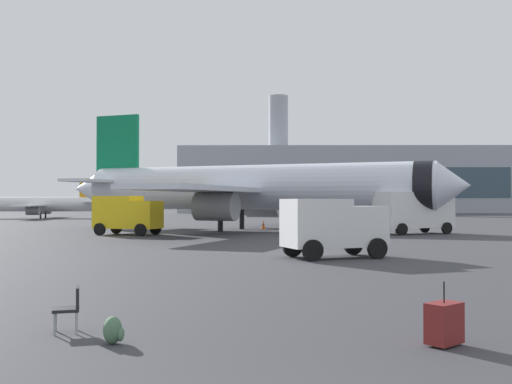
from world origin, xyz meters
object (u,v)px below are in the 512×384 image
object	(u,v)px
safety_cone_mid	(263,225)
rolling_suitcase	(444,323)
cargo_van	(333,225)
safety_cone_near	(381,226)
airplane_taxiing	(36,204)
fuel_truck	(413,211)
traveller_backpack	(114,331)
service_truck	(127,213)
airplane_at_gate	(251,188)
gate_chair	(70,306)

from	to	relation	value
safety_cone_mid	rolling_suitcase	bearing A→B (deg)	-86.21
cargo_van	safety_cone_near	bearing A→B (deg)	73.80
airplane_taxiing	cargo_van	bearing A→B (deg)	-59.17
fuel_truck	traveller_backpack	size ratio (longest dim) A/B	13.45
safety_cone_near	rolling_suitcase	world-z (taller)	rolling_suitcase
service_truck	safety_cone_near	xyz separation A→B (m)	(20.34, 7.10, -1.20)
safety_cone_mid	rolling_suitcase	xyz separation A→B (m)	(2.86, -43.12, 0.01)
airplane_at_gate	cargo_van	world-z (taller)	airplane_at_gate
service_truck	fuel_truck	bearing A→B (deg)	3.82
service_truck	fuel_truck	size ratio (longest dim) A/B	0.81
rolling_suitcase	gate_chair	size ratio (longest dim) A/B	1.28
traveller_backpack	fuel_truck	bearing A→B (deg)	67.78
safety_cone_mid	gate_chair	xyz separation A→B (m)	(-3.90, -42.14, 0.11)
safety_cone_mid	airplane_at_gate	bearing A→B (deg)	-109.14
safety_cone_mid	cargo_van	bearing A→B (deg)	-83.95
airplane_taxiing	safety_cone_near	size ratio (longest dim) A/B	24.31
cargo_van	safety_cone_near	size ratio (longest dim) A/B	5.78
gate_chair	airplane_at_gate	bearing A→B (deg)	85.88
airplane_taxiing	traveller_backpack	size ratio (longest dim) A/B	42.24
safety_cone_near	gate_chair	size ratio (longest dim) A/B	0.97
fuel_truck	cargo_van	xyz separation A→B (m)	(-8.53, -19.27, -0.32)
safety_cone_mid	fuel_truck	bearing A→B (deg)	-35.19
traveller_backpack	cargo_van	bearing A→B (deg)	69.87
fuel_truck	airplane_taxiing	bearing A→B (deg)	137.17
safety_cone_near	airplane_at_gate	bearing A→B (deg)	-176.11
gate_chair	cargo_van	bearing A→B (deg)	65.36
fuel_truck	safety_cone_near	distance (m)	5.96
airplane_at_gate	rolling_suitcase	distance (m)	40.28
airplane_taxiing	gate_chair	xyz separation A→B (m)	(29.50, -75.64, -1.58)
cargo_van	safety_cone_mid	world-z (taller)	cargo_van
service_truck	traveller_backpack	size ratio (longest dim) A/B	10.91
airplane_at_gate	cargo_van	bearing A→B (deg)	-80.62
safety_cone_near	airplane_taxiing	bearing A→B (deg)	140.49
airplane_taxiing	traveller_backpack	bearing A→B (deg)	-68.24
safety_cone_near	rolling_suitcase	size ratio (longest dim) A/B	0.76
cargo_van	safety_cone_mid	distance (m)	27.50
safety_cone_mid	traveller_backpack	size ratio (longest dim) A/B	1.62
cargo_van	traveller_backpack	size ratio (longest dim) A/B	10.04
safety_cone_mid	traveller_backpack	world-z (taller)	safety_cone_mid
airplane_at_gate	cargo_van	size ratio (longest dim) A/B	7.19
cargo_van	safety_cone_mid	xyz separation A→B (m)	(-2.90, 27.32, -1.07)
fuel_truck	cargo_van	bearing A→B (deg)	-113.89
service_truck	traveller_backpack	bearing A→B (deg)	-77.63
airplane_taxiing	airplane_at_gate	bearing A→B (deg)	-48.62
cargo_van	service_truck	bearing A→B (deg)	126.33
cargo_van	airplane_at_gate	bearing A→B (deg)	99.38
fuel_truck	safety_cone_mid	bearing A→B (deg)	144.81
service_truck	rolling_suitcase	distance (m)	36.09
airplane_at_gate	traveller_backpack	size ratio (longest dim) A/B	72.25
fuel_truck	gate_chair	world-z (taller)	fuel_truck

